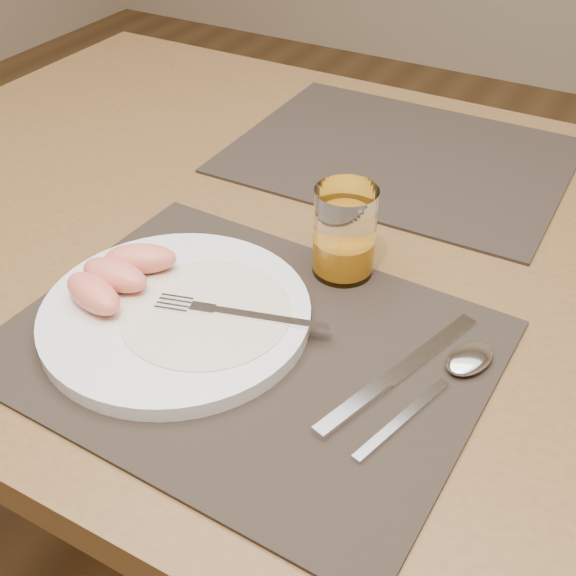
# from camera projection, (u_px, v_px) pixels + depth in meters

# --- Properties ---
(table) EXTENTS (1.40, 0.90, 0.75)m
(table) POSITION_uv_depth(u_px,v_px,m) (339.00, 292.00, 0.90)
(table) COLOR brown
(table) RESTS_ON ground
(placemat_near) EXTENTS (0.46, 0.36, 0.00)m
(placemat_near) POSITION_uv_depth(u_px,v_px,m) (246.00, 345.00, 0.70)
(placemat_near) COLOR #2E251D
(placemat_near) RESTS_ON table
(placemat_far) EXTENTS (0.45, 0.35, 0.00)m
(placemat_far) POSITION_uv_depth(u_px,v_px,m) (399.00, 156.00, 1.01)
(placemat_far) COLOR #2E251D
(placemat_far) RESTS_ON table
(plate) EXTENTS (0.27, 0.27, 0.02)m
(plate) POSITION_uv_depth(u_px,v_px,m) (176.00, 314.00, 0.72)
(plate) COLOR white
(plate) RESTS_ON placemat_near
(plate_dressing) EXTENTS (0.17, 0.17, 0.00)m
(plate_dressing) POSITION_uv_depth(u_px,v_px,m) (206.00, 311.00, 0.71)
(plate_dressing) COLOR white
(plate_dressing) RESTS_ON plate
(fork) EXTENTS (0.17, 0.06, 0.00)m
(fork) POSITION_uv_depth(u_px,v_px,m) (226.00, 312.00, 0.71)
(fork) COLOR silver
(fork) RESTS_ON plate
(knife) EXTENTS (0.08, 0.21, 0.01)m
(knife) POSITION_uv_depth(u_px,v_px,m) (387.00, 382.00, 0.65)
(knife) COLOR silver
(knife) RESTS_ON placemat_near
(spoon) EXTENTS (0.07, 0.19, 0.01)m
(spoon) POSITION_uv_depth(u_px,v_px,m) (460.00, 367.00, 0.66)
(spoon) COLOR silver
(spoon) RESTS_ON placemat_near
(juice_glass) EXTENTS (0.07, 0.07, 0.10)m
(juice_glass) POSITION_uv_depth(u_px,v_px,m) (344.00, 236.00, 0.77)
(juice_glass) COLOR white
(juice_glass) RESTS_ON placemat_near
(grapefruit_wedges) EXTENTS (0.09, 0.13, 0.03)m
(grapefruit_wedges) POSITION_uv_depth(u_px,v_px,m) (117.00, 275.00, 0.73)
(grapefruit_wedges) COLOR #EE7D61
(grapefruit_wedges) RESTS_ON plate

